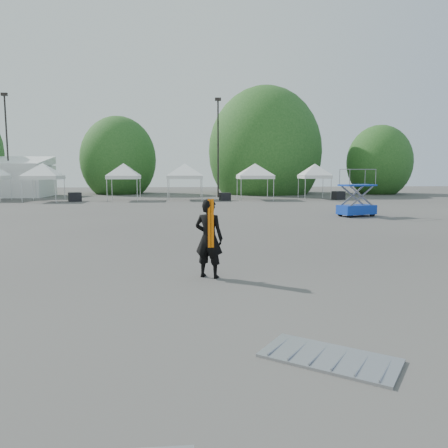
{
  "coord_description": "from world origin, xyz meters",
  "views": [
    {
      "loc": [
        -0.27,
        -11.94,
        2.68
      ],
      "look_at": [
        0.72,
        -0.75,
        1.3
      ],
      "focal_mm": 35.0,
      "sensor_mm": 36.0,
      "label": 1
    }
  ],
  "objects": [
    {
      "name": "light_pole_east",
      "position": [
        3.0,
        32.0,
        5.52
      ],
      "size": [
        0.6,
        0.25,
        9.8
      ],
      "color": "black",
      "rests_on": "ground"
    },
    {
      "name": "tent_f",
      "position": [
        6.1,
        28.01,
        3.06
      ],
      "size": [
        4.44,
        4.44,
        3.88
      ],
      "color": "silver",
      "rests_on": "ground"
    },
    {
      "name": "tent_c",
      "position": [
        -12.56,
        27.28,
        3.06
      ],
      "size": [
        4.19,
        4.19,
        3.88
      ],
      "color": "silver",
      "rests_on": "ground"
    },
    {
      "name": "ground",
      "position": [
        0.0,
        0.0,
        0.0
      ],
      "size": [
        120.0,
        120.0,
        0.0
      ],
      "primitive_type": "plane",
      "color": "#474442",
      "rests_on": "ground"
    },
    {
      "name": "tent_e",
      "position": [
        -0.33,
        28.58,
        3.06
      ],
      "size": [
        4.58,
        4.58,
        3.88
      ],
      "color": "silver",
      "rests_on": "ground"
    },
    {
      "name": "barrier_mid",
      "position": [
        1.75,
        -6.15,
        0.03
      ],
      "size": [
        2.08,
        1.88,
        0.06
      ],
      "rotation": [
        0.0,
        0.0,
        -0.63
      ],
      "color": "#9EA1A6",
      "rests_on": "ground"
    },
    {
      "name": "tree_mid_w",
      "position": [
        -8.0,
        40.0,
        3.93
      ],
      "size": [
        4.16,
        4.16,
        6.33
      ],
      "color": "#382314",
      "rests_on": "ground"
    },
    {
      "name": "tent_d",
      "position": [
        -5.78,
        28.0,
        3.06
      ],
      "size": [
        3.95,
        3.95,
        3.88
      ],
      "color": "silver",
      "rests_on": "ground"
    },
    {
      "name": "man",
      "position": [
        0.3,
        -1.18,
        1.0
      ],
      "size": [
        0.86,
        0.74,
        2.0
      ],
      "rotation": [
        0.0,
        0.0,
        2.71
      ],
      "color": "black",
      "rests_on": "ground"
    },
    {
      "name": "tree_mid_e",
      "position": [
        9.0,
        39.0,
        4.84
      ],
      "size": [
        5.12,
        5.12,
        7.79
      ],
      "color": "#382314",
      "rests_on": "ground"
    },
    {
      "name": "crate_west",
      "position": [
        -9.87,
        26.95,
        0.4
      ],
      "size": [
        1.24,
        1.12,
        0.79
      ],
      "primitive_type": "cube",
      "rotation": [
        0.0,
        0.0,
        0.4
      ],
      "color": "black",
      "rests_on": "ground"
    },
    {
      "name": "scissor_lift",
      "position": [
        9.73,
        12.83,
        1.4
      ],
      "size": [
        2.37,
        1.68,
        2.77
      ],
      "rotation": [
        0.0,
        0.0,
        0.32
      ],
      "color": "#0C3BA3",
      "rests_on": "ground"
    },
    {
      "name": "crate_mid",
      "position": [
        3.25,
        26.99,
        0.35
      ],
      "size": [
        1.06,
        0.92,
        0.71
      ],
      "primitive_type": "cube",
      "rotation": [
        0.0,
        0.0,
        0.27
      ],
      "color": "black",
      "rests_on": "ground"
    },
    {
      "name": "tent_g",
      "position": [
        11.98,
        28.88,
        3.06
      ],
      "size": [
        3.77,
        3.77,
        3.88
      ],
      "color": "silver",
      "rests_on": "ground"
    },
    {
      "name": "tree_far_e",
      "position": [
        22.0,
        37.0,
        3.63
      ],
      "size": [
        3.84,
        3.84,
        5.84
      ],
      "color": "#382314",
      "rests_on": "ground"
    },
    {
      "name": "light_pole_west",
      "position": [
        -18.0,
        34.0,
        5.77
      ],
      "size": [
        0.6,
        0.25,
        10.3
      ],
      "color": "black",
      "rests_on": "ground"
    },
    {
      "name": "crate_east",
      "position": [
        13.87,
        27.45,
        0.39
      ],
      "size": [
        1.19,
        1.05,
        0.77
      ],
      "primitive_type": "cube",
      "rotation": [
        0.0,
        0.0,
        0.32
      ],
      "color": "black",
      "rests_on": "ground"
    }
  ]
}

